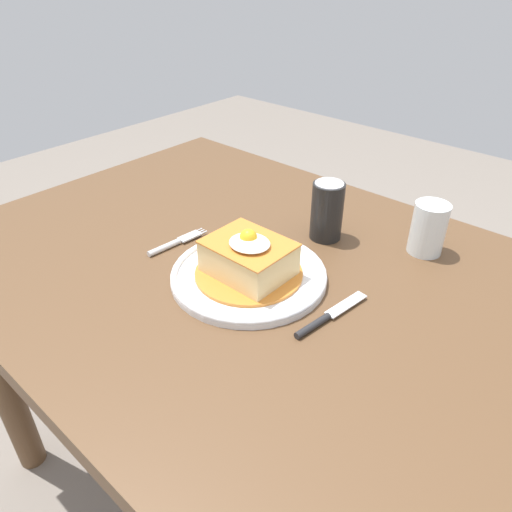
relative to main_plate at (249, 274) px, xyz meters
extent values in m
plane|color=slate|center=(0.07, 0.04, -0.75)|extent=(6.00, 6.00, 0.00)
cube|color=brown|center=(0.07, 0.04, -0.03)|extent=(1.43, 0.88, 0.04)
cylinder|color=brown|center=(-0.57, 0.40, -0.40)|extent=(0.07, 0.07, 0.70)
cylinder|color=white|center=(0.00, 0.00, 0.00)|extent=(0.29, 0.29, 0.01)
torus|color=white|center=(0.00, 0.00, 0.00)|extent=(0.29, 0.29, 0.01)
cylinder|color=orange|center=(0.00, 0.00, 0.00)|extent=(0.20, 0.20, 0.01)
cube|color=#E5C684|center=(0.00, 0.00, 0.04)|extent=(0.15, 0.12, 0.06)
cube|color=orange|center=(0.00, 0.00, 0.07)|extent=(0.15, 0.12, 0.00)
ellipsoid|color=white|center=(0.01, -0.01, 0.07)|extent=(0.08, 0.07, 0.01)
sphere|color=yellow|center=(0.00, 0.00, 0.08)|extent=(0.03, 0.03, 0.03)
cylinder|color=silver|center=(-0.19, -0.04, 0.00)|extent=(0.02, 0.08, 0.01)
cube|color=silver|center=(-0.19, 0.02, 0.00)|extent=(0.03, 0.05, 0.00)
cylinder|color=silver|center=(-0.18, 0.05, 0.00)|extent=(0.01, 0.03, 0.00)
cylinder|color=silver|center=(-0.19, 0.05, 0.00)|extent=(0.01, 0.03, 0.00)
cylinder|color=silver|center=(-0.20, 0.05, 0.00)|extent=(0.01, 0.03, 0.00)
cylinder|color=#262628|center=(0.17, -0.03, 0.00)|extent=(0.02, 0.08, 0.01)
cube|color=silver|center=(0.18, 0.05, 0.00)|extent=(0.03, 0.09, 0.00)
cylinder|color=black|center=(0.02, 0.22, 0.05)|extent=(0.07, 0.07, 0.12)
cylinder|color=silver|center=(0.02, 0.22, 0.11)|extent=(0.06, 0.06, 0.00)
cylinder|color=#3F2314|center=(0.20, 0.31, 0.02)|extent=(0.06, 0.06, 0.06)
cylinder|color=silver|center=(0.20, 0.31, 0.04)|extent=(0.07, 0.07, 0.10)
camera|label=1|loc=(0.49, -0.53, 0.51)|focal=33.67mm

